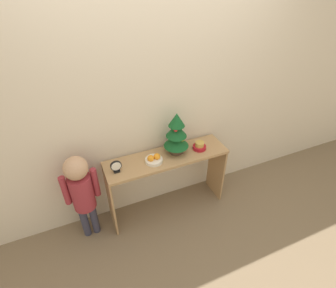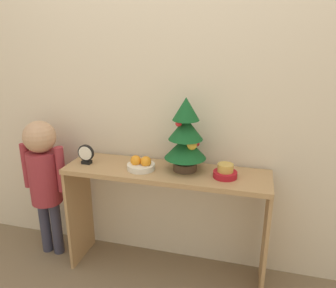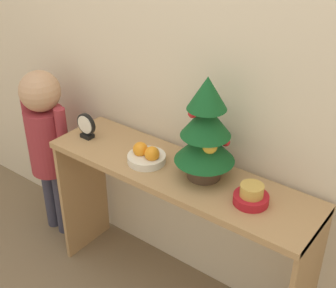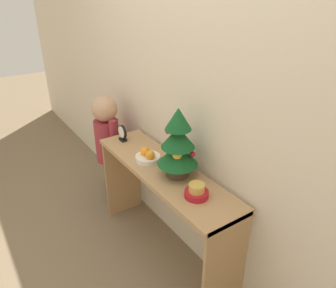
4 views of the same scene
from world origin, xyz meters
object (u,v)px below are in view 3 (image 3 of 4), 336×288
mini_tree (206,130)px  child_figure (46,134)px  fruit_bowl (146,156)px  singing_bowl (251,196)px  desk_clock (86,126)px

mini_tree → child_figure: bearing=-177.4°
fruit_bowl → child_figure: size_ratio=0.17×
mini_tree → fruit_bowl: (-0.26, -0.06, -0.19)m
mini_tree → singing_bowl: (0.25, -0.04, -0.19)m
singing_bowl → desk_clock: size_ratio=1.10×
mini_tree → child_figure: mini_tree is taller
fruit_bowl → desk_clock: bearing=-179.7°
fruit_bowl → mini_tree: bearing=12.4°
mini_tree → fruit_bowl: 0.33m
mini_tree → desk_clock: size_ratio=3.56×
mini_tree → desk_clock: (-0.63, -0.06, -0.16)m
child_figure → singing_bowl: bearing=-0.0°
mini_tree → fruit_bowl: size_ratio=2.64×
mini_tree → desk_clock: 0.66m
fruit_bowl → child_figure: 0.72m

